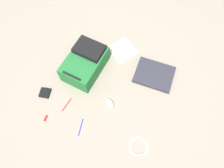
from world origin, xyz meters
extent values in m
plane|color=gray|center=(0.00, 0.00, 0.00)|extent=(3.69, 3.69, 0.00)
cube|color=#1E662D|center=(0.25, -0.07, 0.09)|extent=(0.34, 0.46, 0.18)
cube|color=black|center=(0.24, -0.17, 0.20)|extent=(0.27, 0.21, 0.05)
cylinder|color=black|center=(0.28, 0.12, 0.18)|extent=(0.17, 0.04, 0.02)
cube|color=#24242C|center=(-0.36, -0.21, 0.01)|extent=(0.35, 0.28, 0.02)
cube|color=#2D2D38|center=(-0.36, -0.21, 0.03)|extent=(0.34, 0.28, 0.01)
cube|color=silver|center=(-0.01, -0.37, 0.01)|extent=(0.30, 0.30, 0.02)
cube|color=silver|center=(-0.01, -0.37, 0.02)|extent=(0.31, 0.31, 0.00)
ellipsoid|color=silver|center=(-0.07, 0.19, 0.02)|extent=(0.10, 0.10, 0.04)
torus|color=silver|center=(-0.39, 0.45, 0.01)|extent=(0.15, 0.15, 0.01)
cylinder|color=#1933B2|center=(0.09, 0.45, 0.00)|extent=(0.03, 0.14, 0.01)
cylinder|color=red|center=(0.28, 0.31, 0.00)|extent=(0.04, 0.13, 0.01)
cube|color=black|center=(0.50, 0.27, 0.01)|extent=(0.10, 0.10, 0.02)
cube|color=#B21919|center=(0.40, 0.47, 0.00)|extent=(0.02, 0.05, 0.01)
camera|label=1|loc=(-0.28, 0.77, 1.71)|focal=33.86mm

